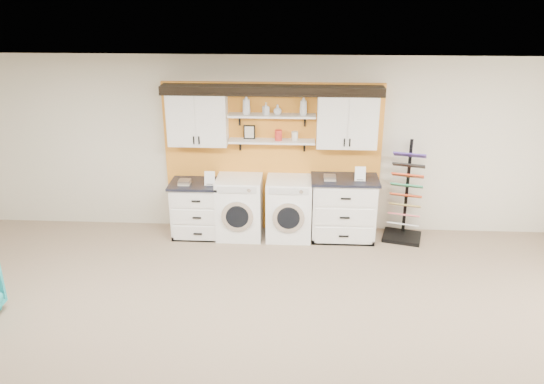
# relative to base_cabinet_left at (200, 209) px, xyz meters

# --- Properties ---
(ceiling) EXTENTS (10.00, 10.00, 0.00)m
(ceiling) POSITION_rel_base_cabinet_left_xyz_m (1.13, -3.64, 2.35)
(ceiling) COLOR white
(ceiling) RESTS_ON wall_back
(wall_back) EXTENTS (10.00, 0.00, 10.00)m
(wall_back) POSITION_rel_base_cabinet_left_xyz_m (1.13, 0.36, 0.95)
(wall_back) COLOR beige
(wall_back) RESTS_ON floor
(accent_panel) EXTENTS (3.40, 0.07, 2.40)m
(accent_panel) POSITION_rel_base_cabinet_left_xyz_m (1.13, 0.32, 0.75)
(accent_panel) COLOR orange
(accent_panel) RESTS_ON wall_back
(upper_cabinet_left) EXTENTS (0.90, 0.35, 0.84)m
(upper_cabinet_left) POSITION_rel_base_cabinet_left_xyz_m (0.00, 0.15, 1.43)
(upper_cabinet_left) COLOR white
(upper_cabinet_left) RESTS_ON wall_back
(upper_cabinet_right) EXTENTS (0.90, 0.35, 0.84)m
(upper_cabinet_right) POSITION_rel_base_cabinet_left_xyz_m (2.26, 0.15, 1.43)
(upper_cabinet_right) COLOR white
(upper_cabinet_right) RESTS_ON wall_back
(shelf_lower) EXTENTS (1.32, 0.28, 0.03)m
(shelf_lower) POSITION_rel_base_cabinet_left_xyz_m (1.13, 0.16, 1.08)
(shelf_lower) COLOR white
(shelf_lower) RESTS_ON wall_back
(shelf_upper) EXTENTS (1.32, 0.28, 0.03)m
(shelf_upper) POSITION_rel_base_cabinet_left_xyz_m (1.13, 0.16, 1.48)
(shelf_upper) COLOR white
(shelf_upper) RESTS_ON wall_back
(crown_molding) EXTENTS (3.30, 0.41, 0.13)m
(crown_molding) POSITION_rel_base_cabinet_left_xyz_m (1.13, 0.17, 1.88)
(crown_molding) COLOR black
(crown_molding) RESTS_ON wall_back
(picture_frame) EXTENTS (0.18, 0.02, 0.22)m
(picture_frame) POSITION_rel_base_cabinet_left_xyz_m (0.78, 0.21, 1.21)
(picture_frame) COLOR black
(picture_frame) RESTS_ON shelf_lower
(canister_red) EXTENTS (0.11, 0.11, 0.16)m
(canister_red) POSITION_rel_base_cabinet_left_xyz_m (1.23, 0.16, 1.18)
(canister_red) COLOR red
(canister_red) RESTS_ON shelf_lower
(canister_cream) EXTENTS (0.10, 0.10, 0.14)m
(canister_cream) POSITION_rel_base_cabinet_left_xyz_m (1.48, 0.16, 1.17)
(canister_cream) COLOR silver
(canister_cream) RESTS_ON shelf_lower
(base_cabinet_left) EXTENTS (0.91, 0.66, 0.89)m
(base_cabinet_left) POSITION_rel_base_cabinet_left_xyz_m (0.00, 0.00, 0.00)
(base_cabinet_left) COLOR white
(base_cabinet_left) RESTS_ON floor
(base_cabinet_right) EXTENTS (1.03, 0.66, 1.01)m
(base_cabinet_right) POSITION_rel_base_cabinet_left_xyz_m (2.26, -0.00, 0.06)
(base_cabinet_right) COLOR white
(base_cabinet_right) RESTS_ON floor
(washer) EXTENTS (0.70, 0.71, 0.98)m
(washer) POSITION_rel_base_cabinet_left_xyz_m (0.63, -0.00, 0.04)
(washer) COLOR white
(washer) RESTS_ON floor
(dryer) EXTENTS (0.70, 0.71, 0.97)m
(dryer) POSITION_rel_base_cabinet_left_xyz_m (1.41, -0.00, 0.04)
(dryer) COLOR white
(dryer) RESTS_ON floor
(sample_rack) EXTENTS (0.68, 0.61, 1.59)m
(sample_rack) POSITION_rel_base_cabinet_left_xyz_m (3.21, 0.03, 0.07)
(sample_rack) COLOR black
(sample_rack) RESTS_ON floor
(soap_bottle_a) EXTENTS (0.16, 0.16, 0.31)m
(soap_bottle_a) POSITION_rel_base_cabinet_left_xyz_m (0.75, 0.16, 1.65)
(soap_bottle_a) COLOR silver
(soap_bottle_a) RESTS_ON shelf_upper
(soap_bottle_b) EXTENTS (0.11, 0.11, 0.18)m
(soap_bottle_b) POSITION_rel_base_cabinet_left_xyz_m (1.04, 0.16, 1.59)
(soap_bottle_b) COLOR silver
(soap_bottle_b) RESTS_ON shelf_upper
(soap_bottle_c) EXTENTS (0.13, 0.13, 0.15)m
(soap_bottle_c) POSITION_rel_base_cabinet_left_xyz_m (1.21, 0.16, 1.58)
(soap_bottle_c) COLOR silver
(soap_bottle_c) RESTS_ON shelf_upper
(soap_bottle_d) EXTENTS (0.16, 0.16, 0.30)m
(soap_bottle_d) POSITION_rel_base_cabinet_left_xyz_m (1.60, 0.16, 1.65)
(soap_bottle_d) COLOR silver
(soap_bottle_d) RESTS_ON shelf_upper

